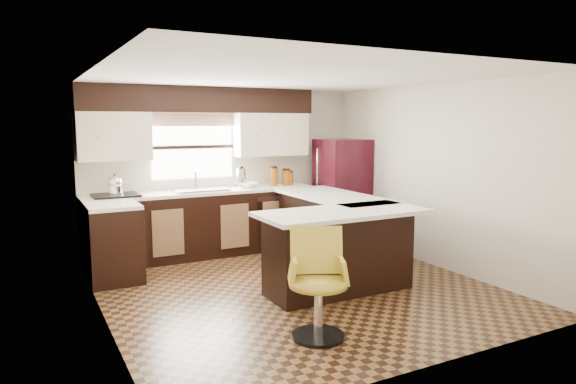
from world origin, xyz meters
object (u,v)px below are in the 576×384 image
peninsula_long (331,232)px  refrigerator (342,192)px  bar_chair (319,285)px  peninsula_return (339,253)px

peninsula_long → refrigerator: size_ratio=1.19×
peninsula_long → bar_chair: bearing=-125.4°
refrigerator → bar_chair: refrigerator is taller
bar_chair → refrigerator: bearing=78.0°
peninsula_long → bar_chair: bar_chair is taller
peninsula_long → refrigerator: refrigerator is taller
peninsula_return → refrigerator: (1.35, 1.97, 0.37)m
peninsula_long → peninsula_return: bearing=-118.3°
peninsula_return → refrigerator: refrigerator is taller
refrigerator → peninsula_return: bearing=-124.5°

